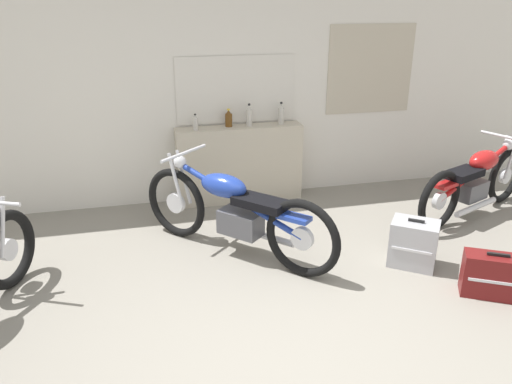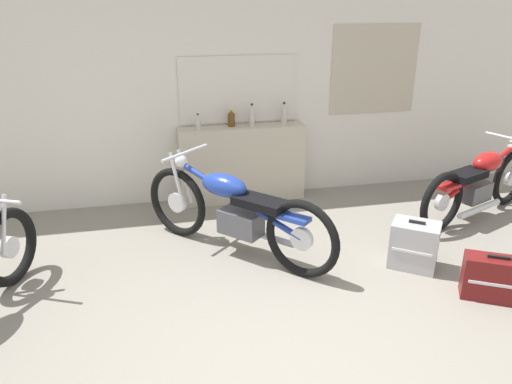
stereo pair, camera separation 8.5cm
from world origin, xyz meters
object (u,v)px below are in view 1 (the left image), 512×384
Objects in this scene: bottle_leftmost at (195,123)px; motorcycle_blue at (234,211)px; hard_case_silver at (413,243)px; bottle_left_center at (229,119)px; bottle_center at (249,116)px; hard_case_darkred at (494,276)px; motorcycle_red at (476,181)px; bottle_right_center at (281,114)px.

bottle_leftmost is 1.42m from motorcycle_blue.
bottle_left_center is at bearing 124.46° from hard_case_silver.
bottle_center reaches higher than hard_case_darkred.
hard_case_darkred is at bearing -59.65° from bottle_center.
motorcycle_red is at bearing -23.03° from bottle_left_center.
hard_case_darkred is at bearing -32.15° from motorcycle_blue.
hard_case_silver is (1.75, -1.89, -0.79)m from bottle_leftmost.
bottle_leftmost reaches higher than hard_case_silver.
hard_case_silver is (-1.25, -0.86, -0.19)m from motorcycle_red.
bottle_center is 1.53m from motorcycle_blue.
bottle_center reaches higher than motorcycle_red.
bottle_right_center is 0.16× the size of motorcycle_blue.
bottle_center is 2.38m from hard_case_silver.
motorcycle_red is (2.36, -1.07, -0.63)m from bottle_center.
motorcycle_blue reaches higher than motorcycle_red.
bottle_right_center is at bearing 113.47° from hard_case_darkred.
hard_case_darkred is at bearing -66.53° from bottle_right_center.
hard_case_silver is at bearing -69.43° from bottle_right_center.
hard_case_silver is at bearing -55.54° from bottle_left_center.
bottle_center is 0.52× the size of hard_case_silver.
bottle_left_center is 0.24m from bottle_center.
bottle_right_center reaches higher than hard_case_silver.
hard_case_silver is (1.35, -1.97, -0.80)m from bottle_left_center.
hard_case_darkred is at bearing -49.74° from bottle_leftmost.
bottle_right_center is (1.02, 0.04, 0.03)m from bottle_leftmost.
bottle_right_center is at bearing 110.57° from hard_case_silver.
bottle_right_center is 2.92m from hard_case_darkred.
bottle_center reaches higher than hard_case_silver.
bottle_left_center is 2.89m from motorcycle_red.
bottle_leftmost is at bearing -176.32° from bottle_center.
bottle_right_center is 2.33m from motorcycle_red.
bottle_left_center is at bearing 171.78° from bottle_center.
motorcycle_red is 3.62× the size of hard_case_silver.
motorcycle_blue is at bearing 159.03° from hard_case_silver.
hard_case_silver reaches higher than hard_case_darkred.
bottle_center is 0.39m from bottle_right_center.
motorcycle_blue is 3.06× the size of hard_case_darkred.
hard_case_darkred is (-0.86, -1.49, -0.23)m from motorcycle_red.
motorcycle_red is 3.43× the size of hard_case_darkred.
bottle_left_center is 0.79× the size of bottle_center.
hard_case_silver is at bearing -60.08° from bottle_center.
bottle_right_center is 2.22m from hard_case_silver.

